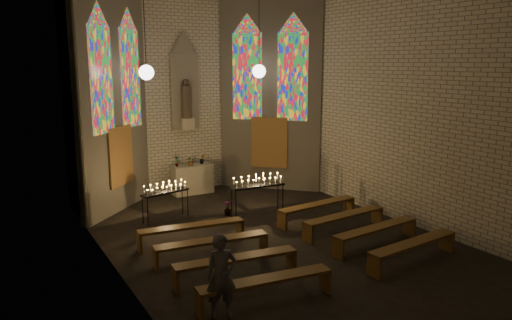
{
  "coord_description": "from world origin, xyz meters",
  "views": [
    {
      "loc": [
        -6.45,
        -10.28,
        4.49
      ],
      "look_at": [
        0.21,
        1.35,
        1.86
      ],
      "focal_mm": 35.0,
      "sensor_mm": 36.0,
      "label": 1
    }
  ],
  "objects_px": {
    "votive_stand_left": "(165,190)",
    "visitor": "(221,276)",
    "altar": "(192,179)",
    "aisle_flower_pot": "(228,209)",
    "votive_stand_right": "(258,183)"
  },
  "relations": [
    {
      "from": "altar",
      "to": "votive_stand_left",
      "type": "height_order",
      "value": "votive_stand_left"
    },
    {
      "from": "altar",
      "to": "visitor",
      "type": "distance_m",
      "value": 8.74
    },
    {
      "from": "votive_stand_left",
      "to": "visitor",
      "type": "distance_m",
      "value": 5.93
    },
    {
      "from": "altar",
      "to": "votive_stand_left",
      "type": "relative_size",
      "value": 0.95
    },
    {
      "from": "aisle_flower_pot",
      "to": "votive_stand_right",
      "type": "height_order",
      "value": "votive_stand_right"
    },
    {
      "from": "aisle_flower_pot",
      "to": "votive_stand_right",
      "type": "bearing_deg",
      "value": -38.6
    },
    {
      "from": "altar",
      "to": "votive_stand_right",
      "type": "distance_m",
      "value": 3.56
    },
    {
      "from": "altar",
      "to": "visitor",
      "type": "bearing_deg",
      "value": -109.21
    },
    {
      "from": "altar",
      "to": "aisle_flower_pot",
      "type": "relative_size",
      "value": 3.38
    },
    {
      "from": "visitor",
      "to": "votive_stand_right",
      "type": "bearing_deg",
      "value": 70.81
    },
    {
      "from": "votive_stand_left",
      "to": "votive_stand_right",
      "type": "relative_size",
      "value": 0.89
    },
    {
      "from": "aisle_flower_pot",
      "to": "votive_stand_left",
      "type": "xyz_separation_m",
      "value": [
        -1.75,
        0.49,
        0.7
      ]
    },
    {
      "from": "aisle_flower_pot",
      "to": "votive_stand_left",
      "type": "distance_m",
      "value": 1.95
    },
    {
      "from": "votive_stand_right",
      "to": "visitor",
      "type": "bearing_deg",
      "value": -122.69
    },
    {
      "from": "aisle_flower_pot",
      "to": "visitor",
      "type": "height_order",
      "value": "visitor"
    }
  ]
}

